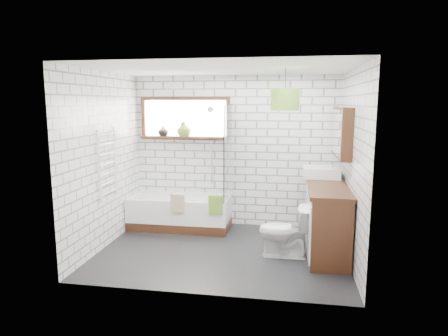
% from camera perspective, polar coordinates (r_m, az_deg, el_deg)
% --- Properties ---
extents(floor, '(3.40, 2.60, 0.01)m').
position_cam_1_polar(floor, '(5.74, -0.26, -11.81)').
color(floor, black).
rests_on(floor, ground).
extents(ceiling, '(3.40, 2.60, 0.01)m').
position_cam_1_polar(ceiling, '(5.36, -0.28, 14.05)').
color(ceiling, white).
rests_on(ceiling, ground).
extents(wall_back, '(3.40, 0.01, 2.50)m').
position_cam_1_polar(wall_back, '(6.69, 1.63, 2.36)').
color(wall_back, white).
rests_on(wall_back, ground).
extents(wall_front, '(3.40, 0.01, 2.50)m').
position_cam_1_polar(wall_front, '(4.15, -3.32, -2.03)').
color(wall_front, white).
rests_on(wall_front, ground).
extents(wall_left, '(0.01, 2.60, 2.50)m').
position_cam_1_polar(wall_left, '(5.94, -16.71, 1.06)').
color(wall_left, white).
rests_on(wall_left, ground).
extents(wall_right, '(0.01, 2.60, 2.50)m').
position_cam_1_polar(wall_right, '(5.39, 17.89, 0.19)').
color(wall_right, white).
rests_on(wall_right, ground).
extents(window, '(1.52, 0.16, 0.68)m').
position_cam_1_polar(window, '(6.77, -5.60, 7.07)').
color(window, black).
rests_on(window, wall_back).
extents(towel_radiator, '(0.06, 0.52, 1.00)m').
position_cam_1_polar(towel_radiator, '(5.92, -16.30, 0.58)').
color(towel_radiator, white).
rests_on(towel_radiator, wall_left).
extents(mirror_cabinet, '(0.16, 1.20, 0.70)m').
position_cam_1_polar(mirror_cabinet, '(5.93, 16.45, 4.95)').
color(mirror_cabinet, black).
rests_on(mirror_cabinet, wall_right).
extents(shower_riser, '(0.02, 0.02, 1.30)m').
position_cam_1_polar(shower_riser, '(6.70, -1.81, 3.23)').
color(shower_riser, silver).
rests_on(shower_riser, wall_back).
extents(bathtub, '(1.64, 0.72, 0.53)m').
position_cam_1_polar(bathtub, '(6.70, -6.28, -6.27)').
color(bathtub, white).
rests_on(bathtub, floor).
extents(shower_screen, '(0.02, 0.72, 1.50)m').
position_cam_1_polar(shower_screen, '(6.33, 0.53, 2.24)').
color(shower_screen, white).
rests_on(shower_screen, bathtub).
extents(towel_green, '(0.22, 0.06, 0.29)m').
position_cam_1_polar(towel_green, '(6.15, -1.21, -5.29)').
color(towel_green, olive).
rests_on(towel_green, bathtub).
extents(towel_beige, '(0.22, 0.06, 0.29)m').
position_cam_1_polar(towel_beige, '(6.29, -6.63, -5.03)').
color(towel_beige, tan).
rests_on(towel_beige, bathtub).
extents(vanity, '(0.54, 1.67, 0.95)m').
position_cam_1_polar(vanity, '(5.80, 14.42, -6.85)').
color(vanity, black).
rests_on(vanity, floor).
extents(basin, '(0.53, 0.46, 0.15)m').
position_cam_1_polar(basin, '(6.16, 13.69, -0.59)').
color(basin, white).
rests_on(basin, vanity).
extents(tap, '(0.03, 0.03, 0.16)m').
position_cam_1_polar(tap, '(6.16, 15.19, -0.14)').
color(tap, silver).
rests_on(tap, vanity).
extents(toilet, '(0.40, 0.70, 0.71)m').
position_cam_1_polar(toilet, '(5.50, 8.67, -8.91)').
color(toilet, white).
rests_on(toilet, floor).
extents(vase_olive, '(0.31, 0.31, 0.25)m').
position_cam_1_polar(vase_olive, '(6.75, -5.74, 5.42)').
color(vase_olive, olive).
rests_on(vase_olive, window).
extents(vase_dark, '(0.22, 0.22, 0.18)m').
position_cam_1_polar(vase_dark, '(6.86, -8.69, 5.13)').
color(vase_dark, black).
rests_on(vase_dark, window).
extents(bottle, '(0.10, 0.10, 0.23)m').
position_cam_1_polar(bottle, '(6.76, -5.89, 5.34)').
color(bottle, olive).
rests_on(bottle, window).
extents(pendant, '(0.37, 0.37, 0.27)m').
position_cam_1_polar(pendant, '(5.28, 8.71, 9.62)').
color(pendant, olive).
rests_on(pendant, ceiling).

